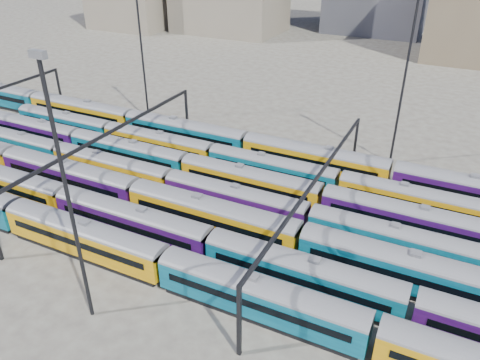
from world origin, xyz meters
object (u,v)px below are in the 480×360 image
at_px(mast_2, 67,191).
at_px(rake_2, 136,192).
at_px(rake_1, 132,219).
at_px(rake_0, 165,262).

bearing_deg(mast_2, rake_2, 113.17).
relative_size(rake_1, mast_2, 5.80).
bearing_deg(rake_2, rake_0, -41.66).
relative_size(rake_1, rake_2, 1.10).
relative_size(rake_0, rake_2, 0.95).
bearing_deg(rake_0, rake_2, 138.34).
bearing_deg(rake_2, mast_2, -66.83).
bearing_deg(rake_1, rake_2, 122.41).
height_order(rake_1, mast_2, mast_2).
xyz_separation_m(rake_1, mast_2, (4.10, -12.00, 11.23)).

